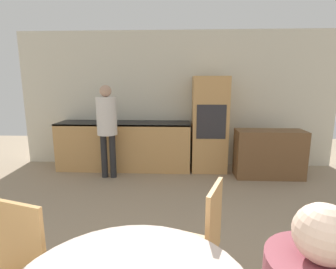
# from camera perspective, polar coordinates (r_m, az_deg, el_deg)

# --- Properties ---
(wall_back) EXTENTS (6.13, 0.05, 2.60)m
(wall_back) POSITION_cam_1_polar(r_m,az_deg,el_deg) (5.18, 1.75, 7.54)
(wall_back) COLOR beige
(wall_back) RESTS_ON ground_plane
(kitchen_counter) EXTENTS (2.49, 0.60, 0.90)m
(kitchen_counter) POSITION_cam_1_polar(r_m,az_deg,el_deg) (5.08, -9.43, -2.23)
(kitchen_counter) COLOR tan
(kitchen_counter) RESTS_ON ground_plane
(oven_unit) EXTENTS (0.64, 0.59, 1.75)m
(oven_unit) POSITION_cam_1_polar(r_m,az_deg,el_deg) (4.93, 8.99, 2.22)
(oven_unit) COLOR tan
(oven_unit) RESTS_ON ground_plane
(sideboard) EXTENTS (1.15, 0.45, 0.83)m
(sideboard) POSITION_cam_1_polar(r_m,az_deg,el_deg) (4.89, 21.13, -3.95)
(sideboard) COLOR brown
(sideboard) RESTS_ON ground_plane
(chair_far_right) EXTENTS (0.51, 0.51, 0.95)m
(chair_far_right) POSITION_cam_1_polar(r_m,az_deg,el_deg) (2.03, 7.15, -21.91)
(chair_far_right) COLOR tan
(chair_far_right) RESTS_ON ground_plane
(person_standing) EXTENTS (0.34, 0.34, 1.60)m
(person_standing) POSITION_cam_1_polar(r_m,az_deg,el_deg) (4.54, -13.16, 2.76)
(person_standing) COLOR #262628
(person_standing) RESTS_ON ground_plane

